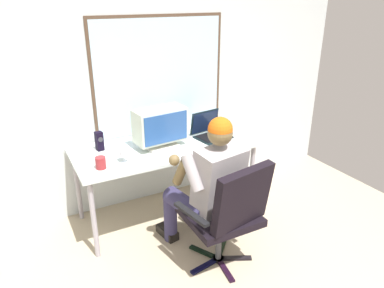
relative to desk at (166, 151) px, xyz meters
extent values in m
cube|color=silver|center=(0.11, 0.44, 0.65)|extent=(4.44, 0.06, 2.70)
cube|color=#4C3828|center=(0.14, 0.41, 0.54)|extent=(1.38, 0.01, 1.34)
cube|color=silver|center=(0.14, 0.40, 0.54)|extent=(1.32, 0.02, 1.28)
cylinder|color=#958F9A|center=(-0.80, -0.32, -0.33)|extent=(0.04, 0.04, 0.72)
cylinder|color=#958F9A|center=(0.80, -0.32, -0.33)|extent=(0.04, 0.04, 0.72)
cylinder|color=#958F9A|center=(-0.80, 0.32, -0.33)|extent=(0.04, 0.04, 0.72)
cylinder|color=#958F9A|center=(0.80, 0.32, -0.33)|extent=(0.04, 0.04, 0.72)
cube|color=silver|center=(0.00, 0.00, 0.05)|extent=(1.72, 0.77, 0.03)
cube|color=black|center=(-0.05, -0.87, -0.69)|extent=(0.29, 0.09, 0.02)
cube|color=black|center=(0.07, -0.99, -0.69)|extent=(0.08, 0.29, 0.02)
cube|color=black|center=(0.22, -0.91, -0.69)|extent=(0.28, 0.16, 0.02)
cube|color=black|center=(0.19, -0.74, -0.69)|extent=(0.23, 0.24, 0.02)
cube|color=black|center=(0.02, -0.72, -0.69)|extent=(0.17, 0.27, 0.02)
cylinder|color=black|center=(0.09, -0.85, -0.69)|extent=(0.10, 0.10, 0.02)
cylinder|color=#3F3F44|center=(0.09, -0.85, -0.47)|extent=(0.05, 0.05, 0.40)
cube|color=black|center=(0.09, -0.85, -0.25)|extent=(0.54, 0.54, 0.06)
cube|color=black|center=(0.13, -1.08, 0.02)|extent=(0.53, 0.22, 0.48)
cube|color=black|center=(0.38, -0.80, -0.12)|extent=(0.12, 0.38, 0.02)
cube|color=black|center=(-0.19, -0.90, -0.12)|extent=(0.12, 0.38, 0.02)
cylinder|color=#2F2B4C|center=(0.21, -0.57, -0.22)|extent=(0.23, 0.47, 0.15)
cylinder|color=#2F2B4C|center=(0.17, -0.35, -0.46)|extent=(0.12, 0.12, 0.47)
cube|color=black|center=(0.16, -0.29, -0.66)|extent=(0.14, 0.25, 0.08)
cylinder|color=#2F2B4C|center=(-0.11, -0.62, -0.22)|extent=(0.23, 0.47, 0.15)
cylinder|color=#2F2B4C|center=(-0.14, -0.41, -0.46)|extent=(0.12, 0.12, 0.47)
cube|color=black|center=(-0.16, -0.35, -0.66)|extent=(0.14, 0.25, 0.08)
cube|color=gray|center=(0.09, -0.82, 0.05)|extent=(0.42, 0.34, 0.56)
sphere|color=brown|center=(0.09, -0.82, 0.44)|extent=(0.19, 0.19, 0.19)
sphere|color=#C95511|center=(0.09, -0.82, 0.47)|extent=(0.19, 0.19, 0.19)
cylinder|color=gray|center=(0.30, -0.73, 0.17)|extent=(0.13, 0.24, 0.28)
cylinder|color=brown|center=(0.28, -0.64, 0.03)|extent=(0.10, 0.13, 0.27)
sphere|color=brown|center=(0.28, -0.60, 0.00)|extent=(0.09, 0.09, 0.09)
cylinder|color=gray|center=(-0.13, -0.81, 0.17)|extent=(0.13, 0.24, 0.28)
cylinder|color=brown|center=(-0.16, -0.67, 0.12)|extent=(0.11, 0.20, 0.27)
sphere|color=brown|center=(-0.18, -0.58, 0.18)|extent=(0.09, 0.09, 0.09)
cube|color=beige|center=(-0.05, 0.00, 0.07)|extent=(0.32, 0.27, 0.02)
cylinder|color=beige|center=(-0.05, 0.00, 0.10)|extent=(0.04, 0.04, 0.04)
cube|color=beige|center=(-0.05, 0.00, 0.27)|extent=(0.49, 0.27, 0.31)
cube|color=#264C8C|center=(-0.03, -0.11, 0.27)|extent=(0.43, 0.05, 0.27)
cube|color=black|center=(0.50, -0.05, 0.07)|extent=(0.36, 0.30, 0.02)
cube|color=black|center=(0.50, -0.05, 0.08)|extent=(0.33, 0.26, 0.00)
cube|color=black|center=(0.48, 0.09, 0.19)|extent=(0.33, 0.10, 0.23)
cube|color=#0F1933|center=(0.48, 0.09, 0.19)|extent=(0.31, 0.09, 0.21)
cylinder|color=silver|center=(-0.46, -0.18, 0.06)|extent=(0.07, 0.07, 0.00)
cylinder|color=silver|center=(-0.46, -0.18, 0.09)|extent=(0.01, 0.01, 0.06)
cylinder|color=silver|center=(-0.46, -0.18, 0.16)|extent=(0.08, 0.08, 0.08)
cylinder|color=#50051D|center=(-0.46, -0.18, 0.14)|extent=(0.07, 0.07, 0.03)
cube|color=black|center=(-0.58, 0.17, 0.15)|extent=(0.07, 0.07, 0.18)
cylinder|color=#333338|center=(-0.57, 0.14, 0.18)|extent=(0.04, 0.01, 0.04)
cylinder|color=maroon|center=(-0.67, -0.20, 0.11)|extent=(0.09, 0.09, 0.10)
camera|label=1|loc=(-1.25, -2.92, 1.39)|focal=33.85mm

